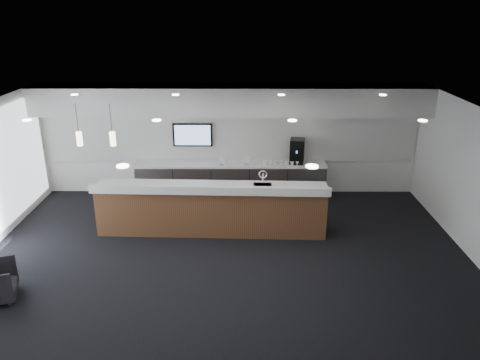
{
  "coord_description": "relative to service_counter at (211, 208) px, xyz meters",
  "views": [
    {
      "loc": [
        0.32,
        -8.09,
        4.89
      ],
      "look_at": [
        0.27,
        1.3,
        1.35
      ],
      "focal_mm": 35.0,
      "sensor_mm": 36.0,
      "label": 1
    }
  ],
  "objects": [
    {
      "name": "ground",
      "position": [
        0.38,
        -1.55,
        -0.58
      ],
      "size": [
        10.0,
        10.0,
        0.0
      ],
      "primitive_type": "plane",
      "color": "black",
      "rests_on": "ground"
    },
    {
      "name": "cup_6",
      "position": [
        1.44,
        1.98,
        0.43
      ],
      "size": [
        0.16,
        0.16,
        0.1
      ],
      "primitive_type": "imported",
      "rotation": [
        0.0,
        0.0,
        3.87
      ],
      "color": "white",
      "rests_on": "back_credenza"
    },
    {
      "name": "cup_7",
      "position": [
        1.3,
        1.98,
        0.43
      ],
      "size": [
        0.13,
        0.13,
        0.1
      ],
      "primitive_type": "imported",
      "rotation": [
        0.0,
        0.0,
        4.52
      ],
      "color": "white",
      "rests_on": "back_credenza"
    },
    {
      "name": "service_counter",
      "position": [
        0.0,
        0.0,
        0.0
      ],
      "size": [
        5.21,
        1.03,
        1.49
      ],
      "rotation": [
        0.0,
        0.0,
        -0.03
      ],
      "color": "#51361B",
      "rests_on": "ground"
    },
    {
      "name": "coffee_machine",
      "position": [
        2.14,
        2.15,
        0.7
      ],
      "size": [
        0.43,
        0.52,
        0.65
      ],
      "rotation": [
        0.0,
        0.0,
        -0.16
      ],
      "color": "black",
      "rests_on": "back_credenza"
    },
    {
      "name": "cup_2",
      "position": [
        2.0,
        1.98,
        0.43
      ],
      "size": [
        0.14,
        0.14,
        0.1
      ],
      "primitive_type": "imported",
      "rotation": [
        0.0,
        0.0,
        1.29
      ],
      "color": "white",
      "rests_on": "back_credenza"
    },
    {
      "name": "cup_3",
      "position": [
        1.86,
        1.98,
        0.43
      ],
      "size": [
        0.14,
        0.14,
        0.1
      ],
      "primitive_type": "imported",
      "rotation": [
        0.0,
        0.0,
        1.94
      ],
      "color": "white",
      "rests_on": "back_credenza"
    },
    {
      "name": "info_sign_left",
      "position": [
        0.18,
        1.96,
        0.48
      ],
      "size": [
        0.16,
        0.06,
        0.22
      ],
      "primitive_type": "cube",
      "rotation": [
        0.0,
        0.0,
        -0.23
      ],
      "color": "white",
      "rests_on": "back_credenza"
    },
    {
      "name": "cup_0",
      "position": [
        2.28,
        1.98,
        0.43
      ],
      "size": [
        0.11,
        0.11,
        0.1
      ],
      "primitive_type": "imported",
      "color": "white",
      "rests_on": "back_credenza"
    },
    {
      "name": "back_credenza",
      "position": [
        0.38,
        2.09,
        -0.1
      ],
      "size": [
        5.06,
        0.66,
        0.95
      ],
      "color": "#94989D",
      "rests_on": "ground"
    },
    {
      "name": "ceiling",
      "position": [
        0.38,
        -1.55,
        2.42
      ],
      "size": [
        10.0,
        8.0,
        0.02
      ],
      "primitive_type": "cube",
      "color": "black",
      "rests_on": "back_wall"
    },
    {
      "name": "ceiling_can_lights",
      "position": [
        0.38,
        -1.55,
        2.39
      ],
      "size": [
        7.0,
        5.0,
        0.02
      ],
      "primitive_type": null,
      "color": "silver",
      "rests_on": "ceiling"
    },
    {
      "name": "pendant_left",
      "position": [
        -2.02,
        -0.75,
        1.67
      ],
      "size": [
        0.12,
        0.12,
        0.3
      ],
      "primitive_type": "cylinder",
      "color": "#FAEEC3",
      "rests_on": "ceiling"
    },
    {
      "name": "alcove_panel",
      "position": [
        0.38,
        2.42,
        1.02
      ],
      "size": [
        9.8,
        0.06,
        1.4
      ],
      "primitive_type": "cube",
      "color": "silver",
      "rests_on": "back_wall"
    },
    {
      "name": "cup_1",
      "position": [
        2.14,
        1.98,
        0.43
      ],
      "size": [
        0.16,
        0.16,
        0.1
      ],
      "primitive_type": "imported",
      "rotation": [
        0.0,
        0.0,
        0.65
      ],
      "color": "white",
      "rests_on": "back_credenza"
    },
    {
      "name": "info_sign_right",
      "position": [
        0.81,
        2.02,
        0.48
      ],
      "size": [
        0.16,
        0.04,
        0.21
      ],
      "primitive_type": "cube",
      "rotation": [
        0.0,
        0.0,
        -0.13
      ],
      "color": "white",
      "rests_on": "back_credenza"
    },
    {
      "name": "cup_5",
      "position": [
        1.58,
        1.98,
        0.43
      ],
      "size": [
        0.12,
        0.12,
        0.1
      ],
      "primitive_type": "imported",
      "rotation": [
        0.0,
        0.0,
        3.23
      ],
      "color": "white",
      "rests_on": "back_credenza"
    },
    {
      "name": "wall_tv",
      "position": [
        -0.62,
        2.36,
        1.07
      ],
      "size": [
        1.05,
        0.08,
        0.62
      ],
      "color": "black",
      "rests_on": "back_wall"
    },
    {
      "name": "pendant_right",
      "position": [
        -2.72,
        -0.75,
        1.67
      ],
      "size": [
        0.12,
        0.12,
        0.3
      ],
      "primitive_type": "cylinder",
      "color": "#FAEEC3",
      "rests_on": "ceiling"
    },
    {
      "name": "cup_4",
      "position": [
        1.72,
        1.98,
        0.43
      ],
      "size": [
        0.15,
        0.15,
        0.1
      ],
      "primitive_type": "imported",
      "rotation": [
        0.0,
        0.0,
        2.58
      ],
      "color": "white",
      "rests_on": "back_credenza"
    },
    {
      "name": "back_wall",
      "position": [
        0.38,
        2.45,
        0.92
      ],
      "size": [
        10.0,
        0.02,
        3.0
      ],
      "primitive_type": "cube",
      "color": "white",
      "rests_on": "ground"
    },
    {
      "name": "soffit_bulkhead",
      "position": [
        0.38,
        2.0,
        2.07
      ],
      "size": [
        10.0,
        0.9,
        0.7
      ],
      "primitive_type": "cube",
      "color": "silver",
      "rests_on": "back_wall"
    }
  ]
}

